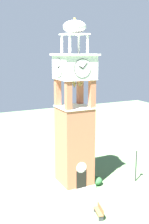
{
  "coord_description": "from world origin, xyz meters",
  "views": [
    {
      "loc": [
        -12.49,
        -25.31,
        13.91
      ],
      "look_at": [
        0.0,
        0.0,
        7.9
      ],
      "focal_mm": 46.2,
      "sensor_mm": 36.0,
      "label": 1
    }
  ],
  "objects": [
    {
      "name": "park_bench",
      "position": [
        -0.71,
        -6.22,
        0.48
      ],
      "size": [
        0.8,
        1.66,
        0.95
      ],
      "color": "brown",
      "rests_on": "ground"
    },
    {
      "name": "trash_bin",
      "position": [
        3.27,
        2.8,
        0.4
      ],
      "size": [
        0.52,
        0.52,
        0.8
      ],
      "primitive_type": "cylinder",
      "color": "#2D2D33",
      "rests_on": "ground"
    },
    {
      "name": "lamp_post",
      "position": [
        6.36,
        -2.11,
        2.64
      ],
      "size": [
        0.36,
        0.36,
        3.8
      ],
      "color": "black",
      "rests_on": "ground"
    },
    {
      "name": "ground",
      "position": [
        0.0,
        0.0,
        0.0
      ],
      "size": [
        80.0,
        80.0,
        0.0
      ],
      "primitive_type": "plane",
      "color": "#517547"
    },
    {
      "name": "shrub_near_entry",
      "position": [
        2.1,
        -0.98,
        0.44
      ],
      "size": [
        1.24,
        1.24,
        0.89
      ],
      "primitive_type": "ellipsoid",
      "color": "#28562D",
      "rests_on": "ground"
    },
    {
      "name": "clock_tower",
      "position": [
        0.0,
        -0.0,
        6.85
      ],
      "size": [
        3.7,
        3.7,
        16.98
      ],
      "color": "#AD5B42",
      "rests_on": "ground"
    }
  ]
}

